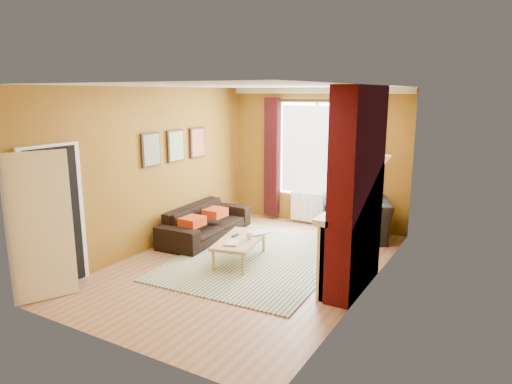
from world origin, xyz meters
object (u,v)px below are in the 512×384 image
(wicker_stool, at_px, (336,228))
(sofa, at_px, (206,222))
(coffee_table, at_px, (240,241))
(floor_lamp, at_px, (384,175))
(armchair, at_px, (355,220))

(wicker_stool, bearing_deg, sofa, -152.99)
(coffee_table, distance_m, floor_lamp, 2.84)
(armchair, relative_size, coffee_table, 0.93)
(floor_lamp, bearing_deg, sofa, -156.24)
(wicker_stool, bearing_deg, floor_lamp, 13.61)
(coffee_table, relative_size, wicker_stool, 2.87)
(wicker_stool, height_order, floor_lamp, floor_lamp)
(sofa, xyz_separation_m, armchair, (2.49, 1.28, 0.08))
(floor_lamp, bearing_deg, coffee_table, -129.97)
(armchair, distance_m, coffee_table, 2.39)
(wicker_stool, relative_size, floor_lamp, 0.28)
(sofa, height_order, floor_lamp, floor_lamp)
(coffee_table, bearing_deg, sofa, 136.13)
(wicker_stool, bearing_deg, coffee_table, -117.06)
(wicker_stool, bearing_deg, armchair, 28.71)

